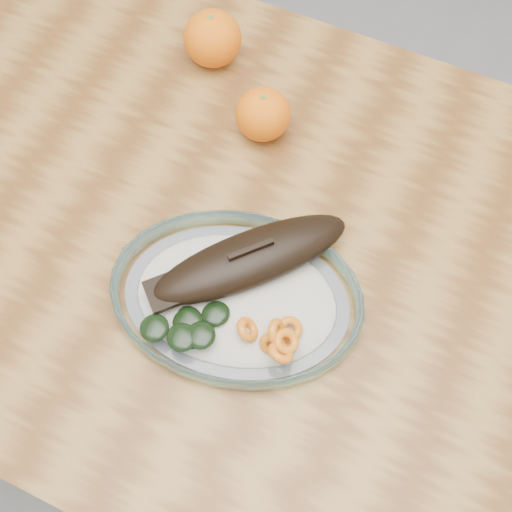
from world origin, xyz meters
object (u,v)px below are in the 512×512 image
orange_left (213,39)px  orange_right (263,114)px  plated_meal (237,294)px  dining_table (241,262)px

orange_left → orange_right: orange_left is taller
plated_meal → orange_right: 0.27m
orange_left → orange_right: (0.12, -0.09, -0.00)m
dining_table → plated_meal: 0.15m
dining_table → orange_left: (-0.16, 0.26, 0.14)m
dining_table → orange_left: size_ratio=13.80×
plated_meal → orange_left: bearing=107.5°
dining_table → plated_meal: bearing=-66.0°
dining_table → orange_right: bearing=103.3°
plated_meal → orange_left: orange_left is taller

